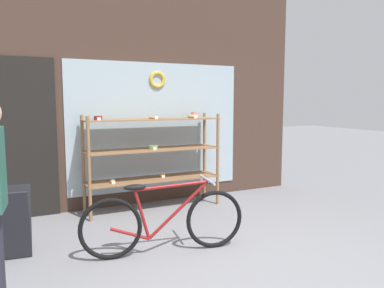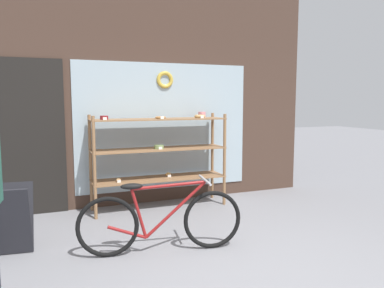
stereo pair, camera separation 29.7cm
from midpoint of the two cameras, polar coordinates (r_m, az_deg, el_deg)
ground_plane at (r=3.46m, az=6.15°, el=-19.94°), size 30.00×30.00×0.00m
storefront_facade at (r=5.64m, az=-9.39°, el=7.07°), size 5.19×0.13×3.28m
display_case at (r=5.35m, az=-7.39°, el=-0.88°), size 1.91×0.47×1.37m
bicycle at (r=3.86m, az=-6.57°, el=-11.65°), size 1.67×0.46×0.75m
sandwich_board at (r=4.17m, az=-28.72°, el=-10.75°), size 0.53×0.43×0.70m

